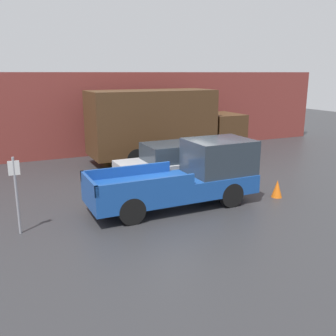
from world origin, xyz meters
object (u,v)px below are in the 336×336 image
at_px(parking_sign, 16,191).
at_px(traffic_cone, 277,189).
at_px(delivery_truck, 162,124).
at_px(car, 173,163).
at_px(pickup_truck, 189,176).
at_px(newspaper_box, 109,146).

bearing_deg(parking_sign, traffic_cone, -3.90).
bearing_deg(delivery_truck, car, -108.30).
relative_size(pickup_truck, newspaper_box, 5.78).
xyz_separation_m(parking_sign, newspaper_box, (5.24, 8.91, -0.76)).
bearing_deg(car, newspaper_box, 97.92).
bearing_deg(parking_sign, newspaper_box, 59.55).
bearing_deg(traffic_cone, newspaper_box, 110.06).
bearing_deg(newspaper_box, parking_sign, -120.45).
xyz_separation_m(car, delivery_truck, (1.27, 3.83, 1.07)).
xyz_separation_m(parking_sign, traffic_cone, (8.71, -0.59, -0.93)).
bearing_deg(delivery_truck, newspaper_box, 132.19).
bearing_deg(traffic_cone, parking_sign, 176.10).
relative_size(delivery_truck, traffic_cone, 12.83).
relative_size(car, parking_sign, 2.02).
xyz_separation_m(pickup_truck, car, (0.63, 2.61, -0.19)).
height_order(parking_sign, newspaper_box, parking_sign).
relative_size(pickup_truck, delivery_truck, 0.70).
bearing_deg(pickup_truck, delivery_truck, 73.56).
bearing_deg(delivery_truck, traffic_cone, -79.37).
relative_size(car, traffic_cone, 7.01).
distance_m(pickup_truck, delivery_truck, 6.77).
bearing_deg(newspaper_box, delivery_truck, -47.81).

